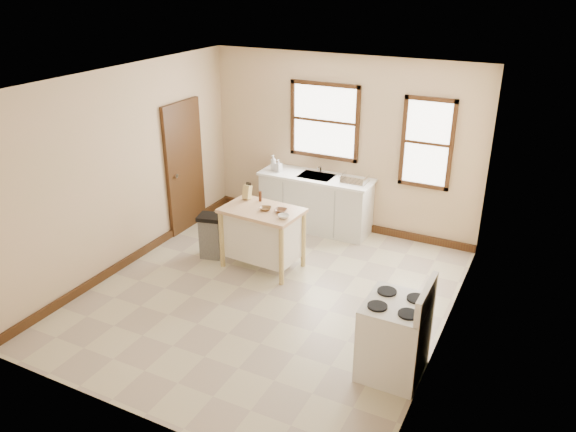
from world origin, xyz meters
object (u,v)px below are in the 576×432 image
at_px(pepper_grinder, 260,196).
at_px(gas_stove, 395,327).
at_px(soap_bottle_a, 273,163).
at_px(soap_bottle_b, 278,166).
at_px(kitchen_island, 262,238).
at_px(bowl_c, 284,216).
at_px(trash_bin, 211,236).
at_px(bowl_b, 281,211).
at_px(dish_rack, 355,179).
at_px(bowl_a, 266,209).
at_px(knife_block, 247,193).

relative_size(pepper_grinder, gas_stove, 0.13).
xyz_separation_m(soap_bottle_a, soap_bottle_b, (0.11, -0.03, -0.02)).
bearing_deg(kitchen_island, soap_bottle_b, 112.99).
bearing_deg(pepper_grinder, bowl_c, -33.81).
height_order(kitchen_island, gas_stove, gas_stove).
distance_m(soap_bottle_b, trash_bin, 1.71).
relative_size(soap_bottle_b, kitchen_island, 0.19).
bearing_deg(soap_bottle_a, kitchen_island, -50.54).
bearing_deg(bowl_b, soap_bottle_a, 121.54).
bearing_deg(soap_bottle_a, bowl_b, -41.37).
height_order(dish_rack, gas_stove, gas_stove).
bearing_deg(dish_rack, soap_bottle_a, 171.67).
bearing_deg(dish_rack, pepper_grinder, -136.76).
distance_m(dish_rack, bowl_b, 1.59).
bearing_deg(bowl_b, trash_bin, -174.55).
bearing_deg(pepper_grinder, dish_rack, 53.53).
xyz_separation_m(dish_rack, bowl_b, (-0.51, -1.51, -0.05)).
height_order(bowl_a, bowl_c, bowl_c).
bearing_deg(trash_bin, soap_bottle_a, 67.99).
bearing_deg(bowl_b, gas_stove, -34.88).
distance_m(knife_block, bowl_c, 0.87).
distance_m(bowl_c, trash_bin, 1.37).
height_order(soap_bottle_a, bowl_b, soap_bottle_a).
bearing_deg(trash_bin, soap_bottle_b, 63.76).
relative_size(kitchen_island, gas_stove, 0.98).
relative_size(soap_bottle_a, knife_block, 1.27).
bearing_deg(dish_rack, bowl_b, -118.88).
relative_size(knife_block, gas_stove, 0.18).
bearing_deg(kitchen_island, dish_rack, 66.71).
bearing_deg(knife_block, kitchen_island, -30.13).
relative_size(bowl_c, gas_stove, 0.14).
height_order(soap_bottle_a, soap_bottle_b, soap_bottle_a).
height_order(kitchen_island, bowl_a, bowl_a).
bearing_deg(kitchen_island, soap_bottle_a, 116.38).
distance_m(kitchen_island, bowl_a, 0.47).
height_order(soap_bottle_b, bowl_a, soap_bottle_b).
relative_size(kitchen_island, bowl_a, 6.76).
height_order(pepper_grinder, bowl_a, pepper_grinder).
bearing_deg(dish_rack, trash_bin, -145.35).
distance_m(soap_bottle_a, gas_stove, 4.19).
height_order(dish_rack, bowl_a, dish_rack).
height_order(dish_rack, pepper_grinder, pepper_grinder).
xyz_separation_m(dish_rack, bowl_a, (-0.73, -1.54, -0.05)).
bearing_deg(kitchen_island, gas_stove, -27.06).
distance_m(dish_rack, gas_stove, 3.37).
distance_m(dish_rack, bowl_a, 1.70).
distance_m(kitchen_island, bowl_b, 0.55).
xyz_separation_m(dish_rack, pepper_grinder, (-0.95, -1.29, 0.00)).
relative_size(dish_rack, pepper_grinder, 2.70).
bearing_deg(soap_bottle_a, pepper_grinder, -53.01).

